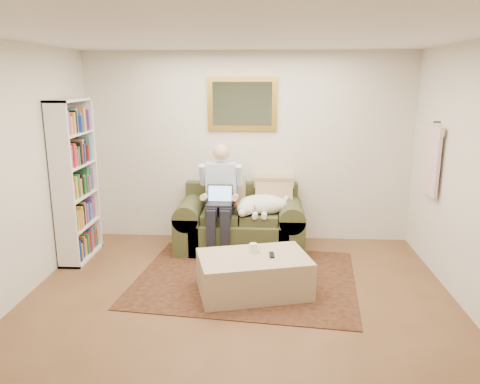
# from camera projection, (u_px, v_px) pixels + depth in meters

# --- Properties ---
(room_shell) EXTENTS (4.51, 5.00, 2.61)m
(room_shell) POSITION_uv_depth(u_px,v_px,m) (237.00, 181.00, 4.38)
(room_shell) COLOR brown
(room_shell) RESTS_ON ground
(rug) EXTENTS (2.66, 2.22, 0.01)m
(rug) POSITION_uv_depth(u_px,v_px,m) (246.00, 278.00, 5.38)
(rug) COLOR black
(rug) RESTS_ON room_shell
(sofa) EXTENTS (1.67, 0.85, 1.00)m
(sofa) POSITION_uv_depth(u_px,v_px,m) (240.00, 228.00, 6.26)
(sofa) COLOR #474625
(sofa) RESTS_ON room_shell
(seated_man) EXTENTS (0.55, 0.79, 1.41)m
(seated_man) POSITION_uv_depth(u_px,v_px,m) (220.00, 200.00, 6.03)
(seated_man) COLOR #8CABD8
(seated_man) RESTS_ON sofa
(laptop) EXTENTS (0.33, 0.26, 0.24)m
(laptop) POSITION_uv_depth(u_px,v_px,m) (220.00, 199.00, 5.96)
(laptop) COLOR black
(laptop) RESTS_ON seated_man
(sleeping_dog) EXTENTS (0.69, 0.43, 0.26)m
(sleeping_dog) POSITION_uv_depth(u_px,v_px,m) (263.00, 204.00, 6.08)
(sleeping_dog) COLOR white
(sleeping_dog) RESTS_ON sofa
(ottoman) EXTENTS (1.29, 1.00, 0.41)m
(ottoman) POSITION_uv_depth(u_px,v_px,m) (254.00, 274.00, 4.98)
(ottoman) COLOR tan
(ottoman) RESTS_ON room_shell
(coffee_mug) EXTENTS (0.08, 0.08, 0.10)m
(coffee_mug) POSITION_uv_depth(u_px,v_px,m) (253.00, 248.00, 5.02)
(coffee_mug) COLOR white
(coffee_mug) RESTS_ON ottoman
(tv_remote) EXTENTS (0.06, 0.15, 0.02)m
(tv_remote) POSITION_uv_depth(u_px,v_px,m) (272.00, 255.00, 4.93)
(tv_remote) COLOR black
(tv_remote) RESTS_ON ottoman
(bookshelf) EXTENTS (0.28, 0.80, 2.00)m
(bookshelf) POSITION_uv_depth(u_px,v_px,m) (75.00, 181.00, 5.78)
(bookshelf) COLOR white
(bookshelf) RESTS_ON room_shell
(wall_mirror) EXTENTS (0.94, 0.04, 0.72)m
(wall_mirror) POSITION_uv_depth(u_px,v_px,m) (242.00, 104.00, 6.29)
(wall_mirror) COLOR gold
(wall_mirror) RESTS_ON room_shell
(hanging_shirt) EXTENTS (0.06, 0.52, 0.90)m
(hanging_shirt) POSITION_uv_depth(u_px,v_px,m) (432.00, 157.00, 5.45)
(hanging_shirt) COLOR beige
(hanging_shirt) RESTS_ON room_shell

